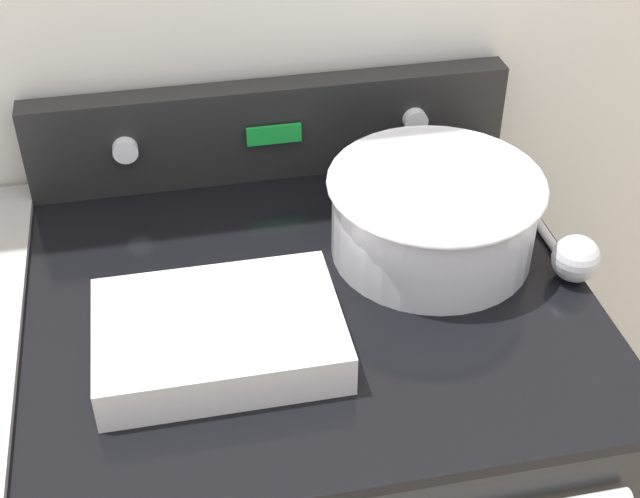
% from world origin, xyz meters
% --- Properties ---
extents(stove_range, '(0.79, 0.73, 0.94)m').
position_xyz_m(stove_range, '(0.00, 0.35, 0.47)').
color(stove_range, black).
rests_on(stove_range, ground_plane).
extents(control_panel, '(0.79, 0.07, 0.17)m').
position_xyz_m(control_panel, '(0.00, 0.67, 1.02)').
color(control_panel, black).
rests_on(control_panel, stove_range).
extents(mixing_bowl, '(0.32, 0.32, 0.13)m').
position_xyz_m(mixing_bowl, '(0.20, 0.41, 1.01)').
color(mixing_bowl, silver).
rests_on(mixing_bowl, stove_range).
extents(casserole_dish, '(0.32, 0.22, 0.06)m').
position_xyz_m(casserole_dish, '(-0.14, 0.25, 0.98)').
color(casserole_dish, silver).
rests_on(casserole_dish, stove_range).
extents(ladle, '(0.07, 0.27, 0.07)m').
position_xyz_m(ladle, '(0.38, 0.32, 0.97)').
color(ladle, '#B7B7B7').
rests_on(ladle, stove_range).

